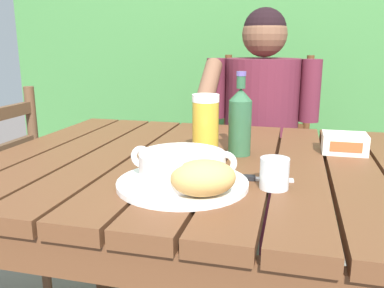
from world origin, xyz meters
TOP-DOWN VIEW (x-y plane):
  - dining_table at (0.00, 0.00)m, footprint 1.16×0.94m
  - hedge_backdrop at (-0.14, 1.64)m, footprint 3.06×0.78m
  - chair_near_diner at (0.09, 0.91)m, footprint 0.44×0.47m
  - person_eating at (0.09, 0.71)m, footprint 0.48×0.47m
  - serving_plate at (0.01, -0.23)m, footprint 0.29×0.29m
  - soup_bowl at (0.01, -0.23)m, footprint 0.24×0.19m
  - bread_roll at (0.07, -0.30)m, footprint 0.16×0.14m
  - beer_glass at (0.01, -0.00)m, footprint 0.07×0.07m
  - beer_bottle at (0.09, 0.06)m, footprint 0.06×0.06m
  - water_glass_small at (0.20, -0.20)m, footprint 0.06×0.06m
  - butter_tub at (0.38, 0.15)m, footprint 0.12×0.09m
  - table_knife at (0.16, -0.15)m, footprint 0.15×0.04m

SIDE VIEW (x-z plane):
  - chair_near_diner at x=0.09m, z-range -0.02..1.00m
  - dining_table at x=0.00m, z-range 0.28..1.06m
  - person_eating at x=0.09m, z-range 0.11..1.33m
  - table_knife at x=0.16m, z-range 0.77..0.78m
  - serving_plate at x=0.01m, z-range 0.77..0.79m
  - butter_tub at x=0.38m, z-range 0.77..0.83m
  - water_glass_small at x=0.20m, z-range 0.77..0.84m
  - soup_bowl at x=0.01m, z-range 0.78..0.85m
  - bread_roll at x=0.07m, z-range 0.79..0.86m
  - beer_glass at x=0.01m, z-range 0.77..0.95m
  - beer_bottle at x=0.09m, z-range 0.76..0.99m
  - hedge_backdrop at x=-0.14m, z-range -0.01..1.88m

